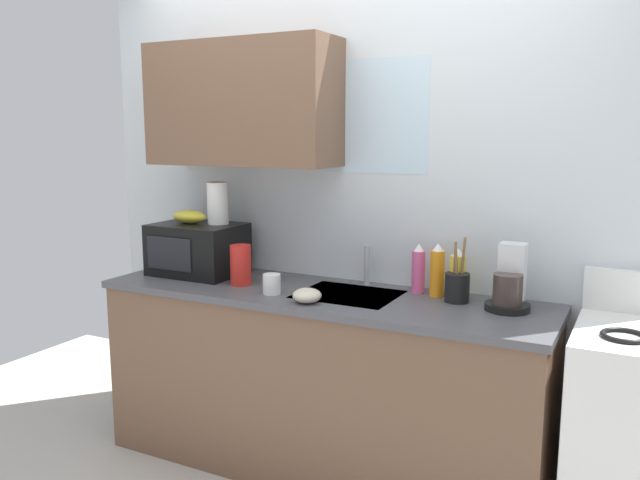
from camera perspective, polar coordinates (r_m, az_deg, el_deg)
name	(u,v)px	position (r m, az deg, el deg)	size (l,w,h in m)	color
kitchen_wall_assembly	(328,188)	(3.31, 0.74, 4.67)	(2.95, 0.42, 2.50)	silver
counter_unit	(321,380)	(3.20, 0.05, -12.28)	(2.18, 0.63, 0.90)	brown
sink_faucet	(367,265)	(3.20, 4.17, -2.21)	(0.03, 0.03, 0.20)	#B2B5BA
microwave	(198,249)	(3.48, -10.78, -0.79)	(0.46, 0.35, 0.27)	black
banana_bunch	(189,217)	(3.49, -11.49, 2.03)	(0.20, 0.11, 0.07)	gold
paper_towel_roll	(218,203)	(3.43, -9.05, 3.24)	(0.11, 0.11, 0.22)	white
coffee_maker	(510,285)	(2.87, 16.44, -3.85)	(0.19, 0.21, 0.28)	black
dish_soap_bottle_pink	(418,270)	(3.06, 8.70, -2.62)	(0.06, 0.06, 0.23)	#E55999
dish_soap_bottle_orange	(437,271)	(3.01, 10.34, -2.75)	(0.07, 0.07, 0.25)	orange
dish_soap_bottle_yellow	(458,275)	(2.97, 12.08, -3.08)	(0.07, 0.07, 0.24)	yellow
cereal_canister	(241,265)	(3.21, -7.04, -2.21)	(0.10, 0.10, 0.20)	red
mug_white	(272,284)	(3.03, -4.29, -3.91)	(0.08, 0.08, 0.10)	white
utensil_crock	(457,286)	(2.94, 12.05, -4.04)	(0.11, 0.11, 0.29)	black
small_bowl	(307,295)	(2.87, -1.16, -4.94)	(0.13, 0.13, 0.07)	beige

